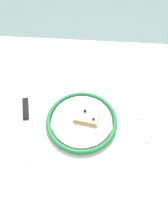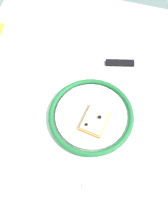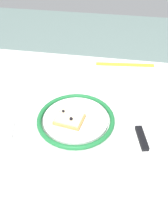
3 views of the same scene
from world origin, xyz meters
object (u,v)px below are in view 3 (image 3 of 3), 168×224
at_px(plate, 75,119).
at_px(pizza_slice_near, 69,119).
at_px(fork, 13,121).
at_px(measuring_tape, 125,65).
at_px(dining_table, 76,144).
at_px(knife, 139,130).

distance_m(plate, pizza_slice_near, 0.03).
xyz_separation_m(fork, measuring_tape, (0.34, 0.41, -0.00)).
relative_size(dining_table, plate, 3.85).
bearing_deg(measuring_tape, pizza_slice_near, -118.22).
distance_m(dining_table, measuring_tape, 0.42).
distance_m(fork, measuring_tape, 0.53).
distance_m(knife, measuring_tape, 0.38).
bearing_deg(plate, knife, -2.43).
distance_m(dining_table, pizza_slice_near, 0.13).
distance_m(knife, fork, 0.40).
height_order(plate, measuring_tape, plate).
relative_size(dining_table, pizza_slice_near, 9.98).
height_order(dining_table, measuring_tape, measuring_tape).
bearing_deg(measuring_tape, dining_table, -116.44).
xyz_separation_m(dining_table, plate, (-0.00, 0.01, 0.11)).
xyz_separation_m(plate, pizza_slice_near, (-0.02, -0.01, 0.01)).
relative_size(dining_table, knife, 3.98).
xyz_separation_m(pizza_slice_near, knife, (0.22, 0.01, -0.02)).
bearing_deg(dining_table, pizza_slice_near, -152.38).
bearing_deg(measuring_tape, knife, -87.46).
height_order(dining_table, fork, fork).
relative_size(plate, fork, 1.24).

